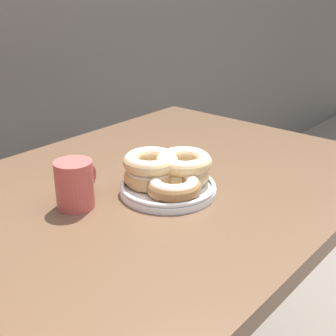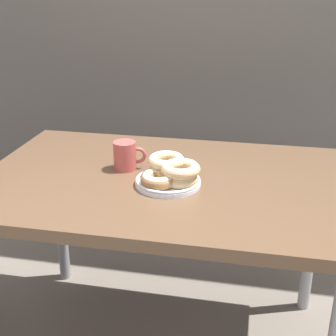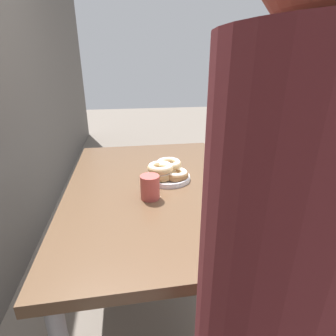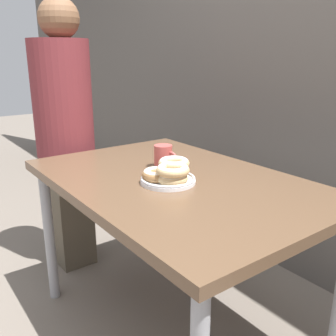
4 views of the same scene
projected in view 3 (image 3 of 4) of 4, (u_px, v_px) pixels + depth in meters
ground_plane at (203, 292)px, 1.55m from camera, size 14.00×14.00×0.00m
dining_table at (157, 197)px, 1.27m from camera, size 1.25×0.83×0.73m
donut_plate at (167, 171)px, 1.27m from camera, size 0.22×0.24×0.09m
coffee_mug at (150, 187)px, 1.08m from camera, size 0.11×0.08×0.10m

